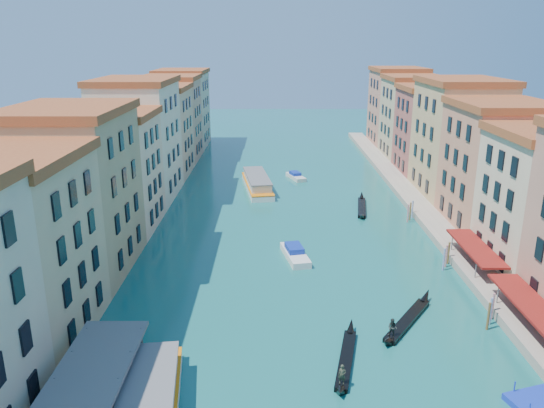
{
  "coord_description": "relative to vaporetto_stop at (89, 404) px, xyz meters",
  "views": [
    {
      "loc": [
        -2.49,
        -20.9,
        27.05
      ],
      "look_at": [
        -2.56,
        48.23,
        5.69
      ],
      "focal_mm": 35.0,
      "sensor_mm": 36.0,
      "label": 1
    }
  ],
  "objects": [
    {
      "name": "motorboat_far",
      "position": [
        18.26,
        72.29,
        -0.92
      ],
      "size": [
        4.09,
        6.79,
        1.34
      ],
      "rotation": [
        0.0,
        0.0,
        0.34
      ],
      "color": "silver",
      "rests_on": "ground"
    },
    {
      "name": "gondola_far",
      "position": [
        28.53,
        52.07,
        -1.05
      ],
      "size": [
        3.11,
        13.5,
        1.92
      ],
      "rotation": [
        0.0,
        0.0,
        -0.16
      ],
      "color": "black",
      "rests_on": "ground"
    },
    {
      "name": "restaurant_awnings",
      "position": [
        38.19,
        11.0,
        1.55
      ],
      "size": [
        3.2,
        44.55,
        3.12
      ],
      "color": "maroon",
      "rests_on": "ground"
    },
    {
      "name": "vaporetto_stop",
      "position": [
        0.0,
        0.0,
        0.0
      ],
      "size": [
        5.4,
        16.4,
        3.65
      ],
      "color": "slate",
      "rests_on": "ground"
    },
    {
      "name": "left_bank_palazzos",
      "position": [
        -10.0,
        52.68,
        8.27
      ],
      "size": [
        12.8,
        128.4,
        21.0
      ],
      "color": "#C5B291",
      "rests_on": "ground"
    },
    {
      "name": "gondola_right",
      "position": [
        26.9,
        14.12,
        -0.95
      ],
      "size": [
        8.03,
        11.11,
        2.56
      ],
      "rotation": [
        0.0,
        0.0,
        -0.6
      ],
      "color": "black",
      "rests_on": "ground"
    },
    {
      "name": "motorboat_mid",
      "position": [
        16.43,
        30.92,
        -0.83
      ],
      "size": [
        3.86,
        7.87,
        1.56
      ],
      "rotation": [
        0.0,
        0.0,
        0.21
      ],
      "color": "silver",
      "rests_on": "ground"
    },
    {
      "name": "vaporetto_far",
      "position": [
        10.58,
        64.46,
        -0.23
      ],
      "size": [
        6.78,
        18.47,
        2.69
      ],
      "rotation": [
        0.0,
        0.0,
        0.15
      ],
      "color": "silver",
      "rests_on": "ground"
    },
    {
      "name": "mooring_poles_left",
      "position": [
        -2.5,
        0.0,
        -0.14
      ],
      "size": [
        0.24,
        8.24,
        3.2
      ],
      "color": "brown",
      "rests_on": "ground"
    },
    {
      "name": "gondola_fore",
      "position": [
        19.99,
        7.57,
        -1.04
      ],
      "size": [
        3.53,
        11.81,
        2.38
      ],
      "rotation": [
        0.0,
        0.0,
        -0.22
      ],
      "color": "black",
      "rests_on": "ground"
    },
    {
      "name": "quay",
      "position": [
        38.0,
        53.0,
        -0.94
      ],
      "size": [
        4.0,
        140.0,
        1.0
      ],
      "primitive_type": "cube",
      "color": "gray",
      "rests_on": "ground"
    },
    {
      "name": "right_bank_palazzos",
      "position": [
        46.0,
        53.0,
        8.31
      ],
      "size": [
        12.8,
        128.4,
        21.0
      ],
      "color": "#97462C",
      "rests_on": "ground"
    },
    {
      "name": "mooring_poles_right",
      "position": [
        35.1,
        16.8,
        -0.14
      ],
      "size": [
        1.44,
        54.24,
        3.2
      ],
      "color": "brown",
      "rests_on": "ground"
    }
  ]
}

